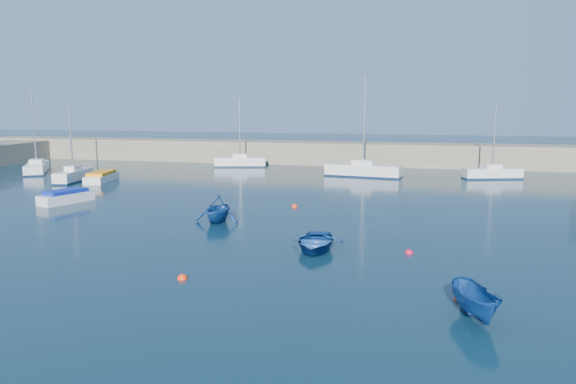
% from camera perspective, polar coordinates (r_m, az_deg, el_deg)
% --- Properties ---
extents(ground, '(220.00, 220.00, 0.00)m').
position_cam_1_polar(ground, '(22.88, -7.59, -9.73)').
color(ground, '#0C2837').
rests_on(ground, ground).
extents(back_wall, '(96.00, 4.50, 2.60)m').
position_cam_1_polar(back_wall, '(66.94, 6.42, 3.90)').
color(back_wall, '#78715C').
rests_on(back_wall, ground).
extents(sailboat_3, '(2.05, 5.29, 6.98)m').
position_cam_1_polar(sailboat_3, '(55.99, -20.98, 1.60)').
color(sailboat_3, silver).
rests_on(sailboat_3, ground).
extents(sailboat_4, '(4.96, 6.60, 8.59)m').
position_cam_1_polar(sailboat_4, '(64.52, -24.17, 2.30)').
color(sailboat_4, silver).
rests_on(sailboat_4, ground).
extents(sailboat_5, '(5.99, 2.93, 7.71)m').
position_cam_1_polar(sailboat_5, '(64.51, -4.89, 3.10)').
color(sailboat_5, silver).
rests_on(sailboat_5, ground).
extents(sailboat_6, '(7.70, 3.18, 9.79)m').
position_cam_1_polar(sailboat_6, '(56.41, 7.65, 2.25)').
color(sailboat_6, silver).
rests_on(sailboat_6, ground).
extents(sailboat_7, '(5.71, 3.03, 7.33)m').
position_cam_1_polar(sailboat_7, '(57.74, 20.04, 1.84)').
color(sailboat_7, silver).
rests_on(sailboat_7, ground).
extents(motorboat_1, '(2.64, 4.28, 0.99)m').
position_cam_1_polar(motorboat_1, '(44.41, -21.61, -0.44)').
color(motorboat_1, silver).
rests_on(motorboat_1, ground).
extents(motorboat_2, '(2.41, 4.90, 0.97)m').
position_cam_1_polar(motorboat_2, '(55.02, -18.42, 1.46)').
color(motorboat_2, silver).
rests_on(motorboat_2, ground).
extents(dinghy_center, '(2.90, 3.92, 0.78)m').
position_cam_1_polar(dinghy_center, '(28.34, 2.78, -5.12)').
color(dinghy_center, navy).
rests_on(dinghy_center, ground).
extents(dinghy_left, '(2.84, 3.27, 1.69)m').
position_cam_1_polar(dinghy_left, '(34.89, -7.15, -1.70)').
color(dinghy_left, navy).
rests_on(dinghy_left, ground).
extents(dinghy_right, '(1.96, 3.22, 1.17)m').
position_cam_1_polar(dinghy_right, '(20.56, 18.55, -10.63)').
color(dinghy_right, navy).
rests_on(dinghy_right, ground).
extents(buoy_0, '(0.45, 0.45, 0.45)m').
position_cam_1_polar(buoy_0, '(24.29, -10.68, -8.68)').
color(buoy_0, red).
rests_on(buoy_0, ground).
extents(buoy_1, '(0.41, 0.41, 0.41)m').
position_cam_1_polar(buoy_1, '(28.40, 12.18, -6.11)').
color(buoy_1, red).
rests_on(buoy_1, ground).
extents(buoy_3, '(0.46, 0.46, 0.46)m').
position_cam_1_polar(buoy_3, '(39.75, 0.67, -1.53)').
color(buoy_3, red).
rests_on(buoy_3, ground).
extents(buoy_5, '(0.43, 0.43, 0.43)m').
position_cam_1_polar(buoy_5, '(22.43, 16.99, -10.45)').
color(buoy_5, red).
rests_on(buoy_5, ground).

